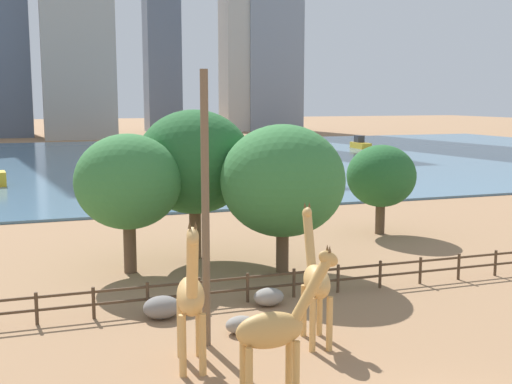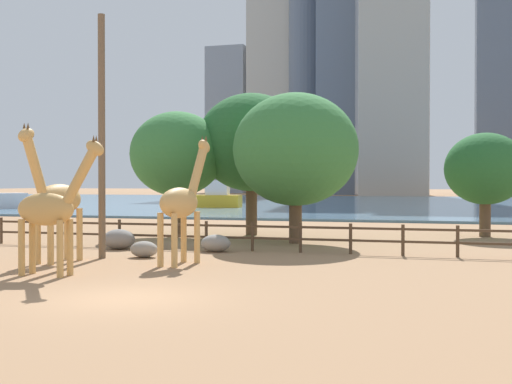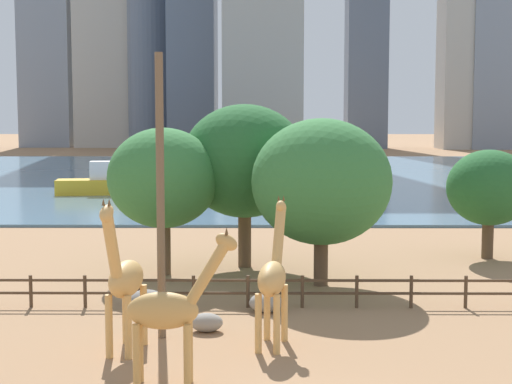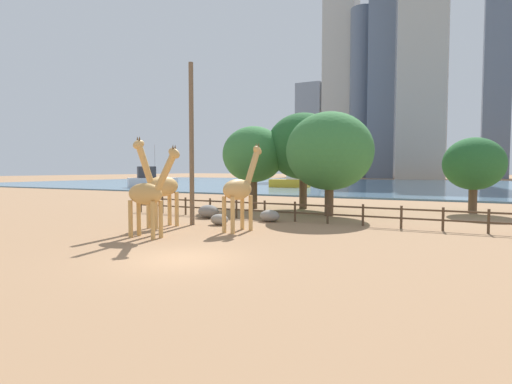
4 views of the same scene
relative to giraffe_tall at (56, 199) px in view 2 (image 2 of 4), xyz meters
name	(u,v)px [view 2 (image 2 of 4)]	position (x,y,z in m)	size (l,w,h in m)	color
ground_plane	(381,203)	(6.03, 73.95, -2.41)	(400.00, 400.00, 0.00)	#9E7551
harbor_water	(379,203)	(6.03, 70.95, -2.31)	(180.00, 86.00, 0.20)	slate
giraffe_tall	(56,199)	(0.00, 0.00, 0.00)	(1.26, 3.25, 5.19)	tan
giraffe_companion	(51,209)	(1.80, -3.04, -0.24)	(3.23, 0.83, 4.55)	tan
giraffe_young	(182,202)	(4.79, 0.85, -0.11)	(1.27, 3.31, 4.89)	tan
utility_pole	(102,137)	(0.97, 1.76, 2.47)	(0.28, 0.28, 9.76)	brown
boulder_near_fence	(216,243)	(4.59, 5.22, -2.03)	(1.33, 1.02, 0.76)	gray
boulder_by_pole	(119,239)	(-0.04, 5.09, -1.96)	(1.50, 1.22, 0.91)	gray
boulder_small	(144,249)	(2.46, 2.48, -2.08)	(1.15, 0.88, 0.66)	gray
enclosure_fence	(242,234)	(5.58, 5.95, -1.65)	(26.12, 0.14, 1.30)	#4C3826
tree_left_large	(251,143)	(3.57, 14.34, 2.93)	(6.29, 6.29, 8.20)	brown
tree_center_broad	(485,169)	(16.51, 16.72, 1.37)	(4.47, 4.47, 5.83)	brown
tree_right_tall	(296,150)	(7.09, 10.09, 2.27)	(6.27, 6.27, 7.52)	brown
tree_left_small	(177,154)	(-0.27, 12.47, 2.23)	(5.32, 5.32, 7.06)	brown
boat_ferry	(212,198)	(-10.93, 48.11, -1.16)	(7.27, 3.25, 3.10)	gold
skyline_block_left	(228,120)	(-45.10, 157.91, 18.84)	(11.63, 8.07, 42.52)	gray
skyline_tower_short	(275,17)	(-31.14, 158.47, 48.19)	(13.68, 11.90, 101.20)	#B7B2A8
skyline_block_wide	(307,67)	(-20.17, 150.93, 32.15)	(9.95, 9.95, 69.14)	slate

